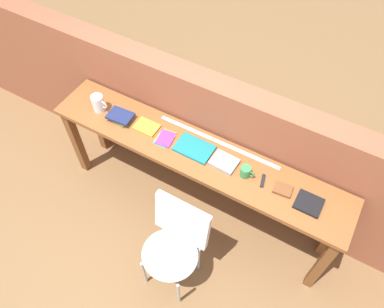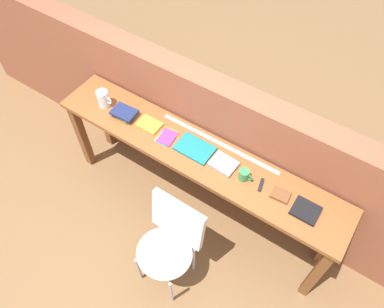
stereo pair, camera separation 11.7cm
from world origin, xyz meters
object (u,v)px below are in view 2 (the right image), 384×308
(pitcher_white, at_px, (103,99))
(multitool_folded, at_px, (261,185))
(chair_white_moulded, at_px, (169,242))
(magazine_cycling, at_px, (149,125))
(mug, at_px, (244,175))
(pamphlet_pile_colourful, at_px, (167,137))
(book_repair_rightmost, at_px, (306,211))
(book_open_centre, at_px, (195,148))
(book_stack_leftmost, at_px, (124,113))
(leather_journal_brown, at_px, (280,195))

(pitcher_white, bearing_deg, multitool_folded, 0.84)
(chair_white_moulded, bearing_deg, magazine_cycling, 135.25)
(mug, xyz_separation_m, multitool_folded, (0.13, 0.01, -0.04))
(mug, bearing_deg, magazine_cycling, 178.53)
(pamphlet_pile_colourful, height_order, book_repair_rightmost, book_repair_rightmost)
(magazine_cycling, xyz_separation_m, mug, (0.89, -0.02, 0.04))
(chair_white_moulded, height_order, pamphlet_pile_colourful, same)
(book_open_centre, relative_size, book_repair_rightmost, 1.58)
(chair_white_moulded, relative_size, mug, 8.10)
(magazine_cycling, bearing_deg, pamphlet_pile_colourful, -6.11)
(book_open_centre, distance_m, multitool_folded, 0.58)
(pitcher_white, xyz_separation_m, magazine_cycling, (0.45, 0.03, -0.07))
(chair_white_moulded, xyz_separation_m, pamphlet_pile_colourful, (-0.43, 0.59, 0.36))
(pitcher_white, relative_size, book_open_centre, 0.63)
(book_stack_leftmost, bearing_deg, pamphlet_pile_colourful, 0.87)
(magazine_cycling, xyz_separation_m, multitool_folded, (1.02, -0.01, -0.00))
(book_repair_rightmost, bearing_deg, book_stack_leftmost, 179.87)
(mug, bearing_deg, book_stack_leftmost, -179.75)
(book_stack_leftmost, relative_size, book_repair_rightmost, 1.14)
(chair_white_moulded, relative_size, multitool_folded, 8.10)
(mug, bearing_deg, chair_white_moulded, -114.33)
(chair_white_moulded, bearing_deg, mug, 65.67)
(mug, relative_size, multitool_folded, 1.00)
(leather_journal_brown, height_order, book_repair_rightmost, same)
(pitcher_white, bearing_deg, leather_journal_brown, 0.76)
(pitcher_white, xyz_separation_m, book_repair_rightmost, (1.83, 0.00, -0.07))
(chair_white_moulded, distance_m, pamphlet_pile_colourful, 0.81)
(chair_white_moulded, relative_size, pitcher_white, 4.85)
(chair_white_moulded, height_order, book_repair_rightmost, book_repair_rightmost)
(pamphlet_pile_colourful, height_order, mug, mug)
(book_open_centre, xyz_separation_m, multitool_folded, (0.58, -0.01, -0.00))
(pitcher_white, height_order, multitool_folded, pitcher_white)
(magazine_cycling, height_order, pamphlet_pile_colourful, magazine_cycling)
(pitcher_white, relative_size, pamphlet_pile_colourful, 1.01)
(multitool_folded, bearing_deg, mug, -173.70)
(book_repair_rightmost, bearing_deg, chair_white_moulded, -142.21)
(book_stack_leftmost, bearing_deg, chair_white_moulded, -34.41)
(book_stack_leftmost, bearing_deg, mug, 0.25)
(book_stack_leftmost, xyz_separation_m, magazine_cycling, (0.24, 0.03, -0.02))
(mug, relative_size, book_repair_rightmost, 0.60)
(pamphlet_pile_colourful, bearing_deg, magazine_cycling, 173.72)
(book_repair_rightmost, bearing_deg, pamphlet_pile_colourful, 179.59)
(pitcher_white, xyz_separation_m, book_open_centre, (0.89, 0.03, -0.07))
(book_stack_leftmost, distance_m, mug, 1.12)
(book_open_centre, relative_size, multitool_folded, 2.64)
(pitcher_white, height_order, book_repair_rightmost, pitcher_white)
(magazine_cycling, bearing_deg, chair_white_moulded, -44.59)
(chair_white_moulded, xyz_separation_m, book_repair_rightmost, (0.75, 0.59, 0.37))
(book_stack_leftmost, xyz_separation_m, mug, (1.12, 0.00, 0.02))
(book_open_centre, bearing_deg, magazine_cycling, -179.40)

